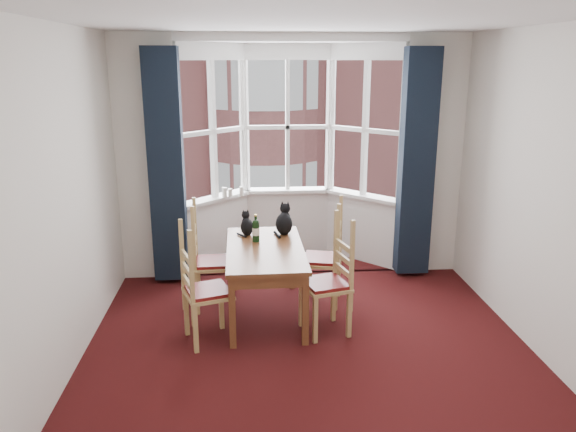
{
  "coord_description": "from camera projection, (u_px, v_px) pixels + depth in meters",
  "views": [
    {
      "loc": [
        -0.51,
        -4.16,
        2.53
      ],
      "look_at": [
        -0.14,
        1.05,
        1.05
      ],
      "focal_mm": 35.0,
      "sensor_mm": 36.0,
      "label": 1
    }
  ],
  "objects": [
    {
      "name": "floor",
      "position": [
        313.0,
        369.0,
        4.72
      ],
      "size": [
        4.5,
        4.5,
        0.0
      ],
      "primitive_type": "plane",
      "color": "black",
      "rests_on": "ground"
    },
    {
      "name": "candle_tall",
      "position": [
        224.0,
        192.0,
        6.9
      ],
      "size": [
        0.06,
        0.06,
        0.12
      ],
      "primitive_type": "cylinder",
      "color": "white",
      "rests_on": "bay_window"
    },
    {
      "name": "street",
      "position": [
        256.0,
        191.0,
        37.3
      ],
      "size": [
        80.0,
        80.0,
        0.0
      ],
      "primitive_type": "plane",
      "color": "#333335",
      "rests_on": "ground"
    },
    {
      "name": "curtain_right",
      "position": [
        417.0,
        164.0,
        6.44
      ],
      "size": [
        0.38,
        0.22,
        2.6
      ],
      "primitive_type": "cube",
      "color": "black",
      "rests_on": "floor"
    },
    {
      "name": "wine_bottle",
      "position": [
        256.0,
        230.0,
        5.69
      ],
      "size": [
        0.07,
        0.07,
        0.29
      ],
      "color": "black",
      "rests_on": "dining_table"
    },
    {
      "name": "wall_back_pier_right",
      "position": [
        431.0,
        157.0,
        6.61
      ],
      "size": [
        0.7,
        0.12,
        2.8
      ],
      "primitive_type": "cube",
      "color": "silver",
      "rests_on": "floor"
    },
    {
      "name": "wall_near",
      "position": [
        384.0,
        359.0,
        2.18
      ],
      "size": [
        4.0,
        0.0,
        4.0
      ],
      "primitive_type": "plane",
      "rotation": [
        -1.57,
        0.0,
        0.0
      ],
      "color": "silver",
      "rests_on": "floor"
    },
    {
      "name": "wall_right",
      "position": [
        564.0,
        204.0,
        4.48
      ],
      "size": [
        0.0,
        4.5,
        4.5
      ],
      "primitive_type": "plane",
      "rotation": [
        1.57,
        0.0,
        -1.57
      ],
      "color": "silver",
      "rests_on": "floor"
    },
    {
      "name": "cat_right",
      "position": [
        284.0,
        222.0,
        5.94
      ],
      "size": [
        0.22,
        0.28,
        0.35
      ],
      "color": "black",
      "rests_on": "dining_table"
    },
    {
      "name": "wall_back_pier_left",
      "position": [
        148.0,
        161.0,
        6.38
      ],
      "size": [
        0.7,
        0.12,
        2.8
      ],
      "primitive_type": "cube",
      "color": "silver",
      "rests_on": "floor"
    },
    {
      "name": "chair_right_near",
      "position": [
        334.0,
        284.0,
        5.28
      ],
      "size": [
        0.5,
        0.51,
        0.92
      ],
      "color": "tan",
      "rests_on": "floor"
    },
    {
      "name": "chair_left_far",
      "position": [
        204.0,
        264.0,
        5.79
      ],
      "size": [
        0.42,
        0.44,
        0.92
      ],
      "color": "tan",
      "rests_on": "floor"
    },
    {
      "name": "chair_left_near",
      "position": [
        198.0,
        294.0,
        5.05
      ],
      "size": [
        0.51,
        0.53,
        0.92
      ],
      "color": "tan",
      "rests_on": "floor"
    },
    {
      "name": "candle_extra",
      "position": [
        241.0,
        191.0,
        6.97
      ],
      "size": [
        0.05,
        0.05,
        0.12
      ],
      "primitive_type": "cylinder",
      "color": "white",
      "rests_on": "bay_window"
    },
    {
      "name": "wall_left",
      "position": [
        50.0,
        214.0,
        4.2
      ],
      "size": [
        0.0,
        4.5,
        4.5
      ],
      "primitive_type": "plane",
      "rotation": [
        1.57,
        0.0,
        1.57
      ],
      "color": "silver",
      "rests_on": "floor"
    },
    {
      "name": "chair_right_far",
      "position": [
        330.0,
        261.0,
        5.89
      ],
      "size": [
        0.49,
        0.5,
        0.92
      ],
      "color": "tan",
      "rests_on": "floor"
    },
    {
      "name": "tenement_building",
      "position": [
        263.0,
        88.0,
        17.73
      ],
      "size": [
        18.4,
        7.8,
        15.2
      ],
      "color": "#95504D",
      "rests_on": "street"
    },
    {
      "name": "cat_left",
      "position": [
        247.0,
        225.0,
        5.92
      ],
      "size": [
        0.17,
        0.22,
        0.27
      ],
      "color": "black",
      "rests_on": "dining_table"
    },
    {
      "name": "ceiling",
      "position": [
        318.0,
        18.0,
        3.96
      ],
      "size": [
        4.5,
        4.5,
        0.0
      ],
      "primitive_type": "plane",
      "rotation": [
        3.14,
        0.0,
        0.0
      ],
      "color": "white",
      "rests_on": "floor"
    },
    {
      "name": "dining_table",
      "position": [
        265.0,
        256.0,
        5.57
      ],
      "size": [
        0.78,
        1.42,
        0.72
      ],
      "color": "brown",
      "rests_on": "floor"
    },
    {
      "name": "candle_short",
      "position": [
        230.0,
        193.0,
        6.94
      ],
      "size": [
        0.06,
        0.06,
        0.1
      ],
      "primitive_type": "cylinder",
      "color": "white",
      "rests_on": "bay_window"
    },
    {
      "name": "curtain_left",
      "position": [
        166.0,
        168.0,
        6.24
      ],
      "size": [
        0.38,
        0.22,
        2.6
      ],
      "primitive_type": "cube",
      "color": "black",
      "rests_on": "floor"
    },
    {
      "name": "bay_window",
      "position": [
        289.0,
        152.0,
        6.98
      ],
      "size": [
        2.76,
        0.94,
        2.8
      ],
      "color": "white",
      "rests_on": "floor"
    }
  ]
}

